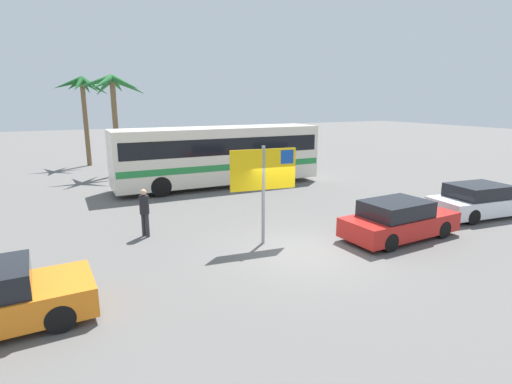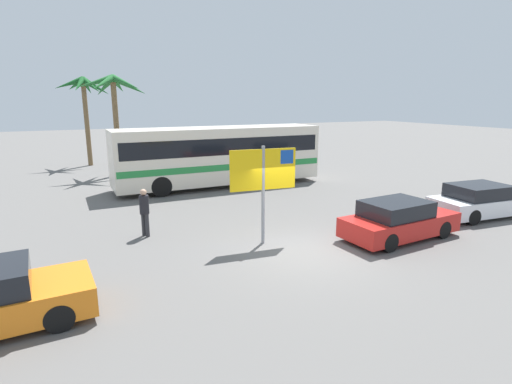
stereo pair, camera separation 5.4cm
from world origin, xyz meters
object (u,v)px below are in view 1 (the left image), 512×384
Objects in this scene: bus_front_coach at (218,153)px; car_red at (399,220)px; ferry_sign at (265,173)px; pedestrian_by_bus at (144,209)px; car_white at (480,201)px.

bus_front_coach is 2.62× the size of car_red.
car_red is at bearing -14.35° from ferry_sign.
bus_front_coach is at bearing -161.63° from pedestrian_by_bus.
bus_front_coach is 12.58m from car_white.
ferry_sign is at bearing 111.37° from pedestrian_by_bus.
car_white is (9.24, -1.05, -1.69)m from ferry_sign.
car_white is (4.95, 0.53, 0.00)m from car_red.
bus_front_coach is 6.63× the size of pedestrian_by_bus.
bus_front_coach is at bearing 99.22° from car_red.
bus_front_coach reaches higher than pedestrian_by_bus.
bus_front_coach is 9.29m from ferry_sign.
bus_front_coach is 8.57m from pedestrian_by_bus.
car_red is at bearing 119.16° from pedestrian_by_bus.
bus_front_coach reaches higher than car_red.
pedestrian_by_bus is (-7.66, 3.95, 0.35)m from car_red.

